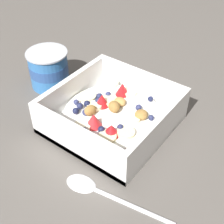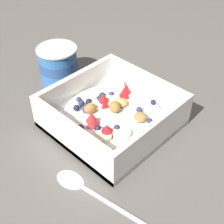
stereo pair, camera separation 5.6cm
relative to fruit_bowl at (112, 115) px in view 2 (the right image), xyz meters
The scene contains 4 objects.
ground_plane 0.03m from the fruit_bowl, 64.83° to the left, with size 2.40×2.40×0.00m, color #56514C.
fruit_bowl is the anchor object (origin of this frame).
spoon 0.15m from the fruit_bowl, 152.24° to the right, with size 0.05×0.17×0.01m.
yogurt_cup 0.18m from the fruit_bowl, 82.14° to the left, with size 0.08×0.08×0.08m.
Camera 2 is at (-0.32, -0.32, 0.40)m, focal length 51.35 mm.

